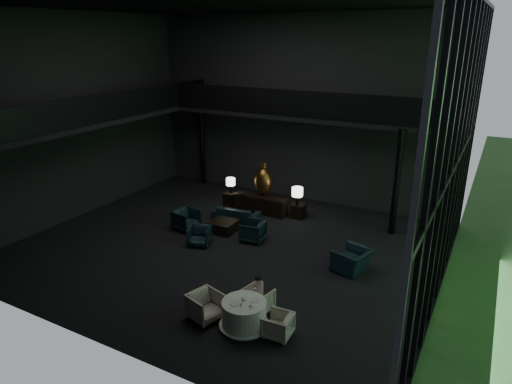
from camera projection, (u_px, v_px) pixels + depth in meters
The scene contains 35 objects.
floor at pixel (228, 247), 16.13m from camera, with size 14.00×12.00×0.02m, color black.
ceiling at pixel (222, 3), 13.50m from camera, with size 14.00×12.00×0.02m, color black.
wall_back at pixel (299, 110), 19.79m from camera, with size 14.00×0.04×8.00m, color black.
wall_front at pixel (77, 188), 9.84m from camera, with size 14.00×0.04×8.00m, color black.
wall_left at pixel (75, 118), 17.98m from camera, with size 0.04×12.00×8.00m, color black.
curtain_wall at pixel (455, 164), 11.67m from camera, with size 0.20×12.00×8.00m, color black, non-canonical shape.
mezzanine_left at pixel (93, 120), 17.53m from camera, with size 2.00×12.00×0.25m, color black.
mezzanine_back at pixel (312, 116), 18.51m from camera, with size 12.00×2.00×0.25m, color black.
railing_left at pixel (111, 106), 16.88m from camera, with size 0.06×12.00×1.00m, color black.
railing_back at pixel (303, 104), 17.48m from camera, with size 12.00×0.06×1.00m, color black.
column_nw at pixel (202, 144), 22.46m from camera, with size 0.24×0.24×4.00m, color black.
column_ne at pixel (397, 183), 16.62m from camera, with size 0.24×0.24×4.00m, color black.
console at pixel (261, 204), 19.13m from camera, with size 2.31×0.53×0.74m, color black.
bronze_urn at pixel (264, 181), 19.02m from camera, with size 0.76×0.76×1.41m.
side_table_left at pixel (231, 199), 20.05m from camera, with size 0.51×0.51×0.56m, color black.
table_lamp_left at pixel (231, 182), 19.82m from camera, with size 0.39×0.39×0.66m.
side_table_right at pixel (298, 211), 18.66m from camera, with size 0.54×0.54×0.59m, color black.
table_lamp_right at pixel (297, 193), 18.26m from camera, with size 0.45×0.45×0.75m.
sofa at pixel (236, 212), 18.38m from camera, with size 1.76×0.52×0.69m, color black.
lounge_armchair_west at pixel (186, 217), 17.47m from camera, with size 0.94×0.88×0.97m, color black.
lounge_armchair_east at pixel (253, 230), 16.52m from camera, with size 0.84×0.79×0.87m, color black.
lounge_armchair_south at pixel (200, 235), 16.20m from camera, with size 0.72×0.68×0.74m, color black.
window_armchair at pixel (352, 256), 14.39m from camera, with size 1.19×0.78×1.04m, color #19292C.
coffee_table at pixel (223, 226), 17.37m from camera, with size 0.94×0.94×0.42m, color black.
dining_table at pixel (244, 316), 11.64m from camera, with size 1.30×1.30×0.75m.
dining_chair_north at pixel (258, 299), 12.35m from camera, with size 0.69×0.64×0.71m, color #B6AEA1.
dining_chair_east at pixel (278, 326), 11.31m from camera, with size 0.59×0.56×0.61m, color beige.
dining_chair_west at pixel (205, 304), 11.99m from camera, with size 0.82×0.76×0.84m, color silver.
child at pixel (258, 286), 12.26m from camera, with size 0.27×0.27×0.59m.
plate_a at pixel (235, 303), 11.43m from camera, with size 0.26×0.26×0.02m, color white.
plate_b at pixel (255, 300), 11.55m from camera, with size 0.24×0.24×0.02m, color white.
saucer at pixel (252, 308), 11.26m from camera, with size 0.14×0.14×0.01m, color white.
coffee_cup at pixel (251, 305), 11.29m from camera, with size 0.08×0.08×0.06m, color white.
cereal_bowl at pixel (244, 299), 11.58m from camera, with size 0.15×0.15×0.08m, color white.
cream_pot at pixel (241, 305), 11.32m from camera, with size 0.06×0.06×0.07m, color #99999E.
Camera 1 is at (7.86, -12.33, 7.17)m, focal length 32.00 mm.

